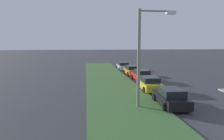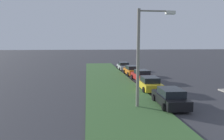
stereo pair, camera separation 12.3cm
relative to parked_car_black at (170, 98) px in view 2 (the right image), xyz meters
The scene contains 7 objects.
grass_median 6.17m from the parked_car_black, 36.39° to the left, with size 60.00×6.00×0.12m, color #3D6633.
parked_car_black is the anchor object (origin of this frame).
parked_car_yellow 5.78m from the parked_car_black, ahead, with size 4.34×2.10×1.47m.
parked_car_red 11.46m from the parked_car_black, ahead, with size 4.40×2.21×1.47m.
parked_car_orange 16.69m from the parked_car_black, ahead, with size 4.37×2.15×1.47m.
parked_car_silver 22.93m from the parked_car_black, ahead, with size 4.33×2.08×1.47m.
streetlight 4.34m from the parked_car_black, 91.73° to the left, with size 0.36×2.87×7.50m.
Camera 2 is at (-10.37, 10.95, 4.99)m, focal length 33.54 mm.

